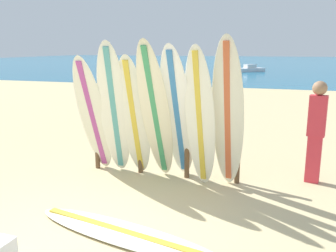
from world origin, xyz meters
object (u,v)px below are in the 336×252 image
(surfboard_leaning_center_left, at_px, (134,117))
(surfboard_leaning_far_right, at_px, (228,114))
(surfboard_leaning_far_left, at_px, (93,116))
(surfboard_leaning_center_right, at_px, (178,115))
(surfboard_rack, at_px, (163,139))
(surfboard_lying_on_sand, at_px, (124,233))
(surfboard_leaning_center, at_px, (156,114))
(surfboard_leaning_left, at_px, (114,111))
(beachgoer_standing, at_px, (316,128))
(surfboard_leaning_right, at_px, (200,119))
(small_boat_offshore, at_px, (250,69))

(surfboard_leaning_center_left, distance_m, surfboard_leaning_far_right, 1.65)
(surfboard_leaning_far_left, relative_size, surfboard_leaning_center_right, 0.92)
(surfboard_rack, xyz_separation_m, surfboard_lying_on_sand, (0.22, -2.24, -0.66))
(surfboard_leaning_far_right, bearing_deg, surfboard_rack, 165.85)
(surfboard_leaning_center, bearing_deg, surfboard_leaning_left, 173.69)
(surfboard_rack, xyz_separation_m, surfboard_leaning_center_right, (0.36, -0.30, 0.51))
(surfboard_leaning_center_right, height_order, surfboard_leaning_far_right, surfboard_leaning_far_right)
(surfboard_leaning_far_left, xyz_separation_m, beachgoer_standing, (3.81, 0.79, -0.13))
(surfboard_leaning_far_left, relative_size, surfboard_leaning_center, 0.89)
(surfboard_leaning_center, relative_size, surfboard_leaning_far_right, 0.98)
(surfboard_leaning_right, relative_size, beachgoer_standing, 1.34)
(surfboard_lying_on_sand, bearing_deg, surfboard_leaning_center_left, 108.61)
(surfboard_leaning_far_right, height_order, small_boat_offshore, surfboard_leaning_far_right)
(surfboard_leaning_far_left, xyz_separation_m, surfboard_lying_on_sand, (1.43, -1.90, -1.07))
(surfboard_leaning_left, height_order, surfboard_lying_on_sand, surfboard_leaning_left)
(surfboard_leaning_center_left, distance_m, surfboard_lying_on_sand, 2.34)
(surfboard_leaning_center_right, bearing_deg, surfboard_leaning_far_right, -0.36)
(surfboard_leaning_center, bearing_deg, surfboard_leaning_center_right, 21.43)
(surfboard_leaning_left, height_order, surfboard_leaning_center, surfboard_leaning_center)
(surfboard_rack, xyz_separation_m, surfboard_leaning_far_left, (-1.21, -0.34, 0.41))
(surfboard_leaning_far_right, bearing_deg, surfboard_leaning_left, -178.81)
(surfboard_leaning_left, distance_m, surfboard_leaning_center_left, 0.37)
(surfboard_rack, bearing_deg, beachgoer_standing, 9.72)
(surfboard_lying_on_sand, height_order, beachgoer_standing, beachgoer_standing)
(surfboard_leaning_center_right, xyz_separation_m, surfboard_lying_on_sand, (-0.14, -1.94, -1.16))
(surfboard_rack, height_order, surfboard_leaning_center, surfboard_leaning_center)
(surfboard_leaning_left, xyz_separation_m, surfboard_leaning_center_left, (0.34, 0.07, -0.11))
(surfboard_leaning_far_left, height_order, small_boat_offshore, surfboard_leaning_far_left)
(surfboard_leaning_right, xyz_separation_m, beachgoer_standing, (1.83, 0.88, -0.21))
(surfboard_leaning_left, bearing_deg, small_boat_offshore, 90.20)
(surfboard_leaning_center_right, bearing_deg, surfboard_lying_on_sand, -94.02)
(surfboard_leaning_center, distance_m, small_boat_offshore, 30.53)
(surfboard_lying_on_sand, bearing_deg, small_boat_offshore, 91.98)
(surfboard_leaning_far_left, distance_m, surfboard_leaning_center, 1.23)
(surfboard_leaning_far_left, distance_m, surfboard_leaning_center_right, 1.57)
(surfboard_leaning_center_left, height_order, surfboard_leaning_center_right, surfboard_leaning_center_right)
(surfboard_leaning_far_left, distance_m, surfboard_leaning_far_right, 2.41)
(surfboard_leaning_left, distance_m, small_boat_offshore, 30.43)
(surfboard_lying_on_sand, distance_m, beachgoer_standing, 3.71)
(surfboard_leaning_center_right, distance_m, surfboard_leaning_far_right, 0.84)
(surfboard_leaning_center_right, relative_size, surfboard_lying_on_sand, 0.86)
(surfboard_leaning_right, bearing_deg, surfboard_leaning_center_right, 162.15)
(small_boat_offshore, bearing_deg, surfboard_leaning_left, -89.80)
(surfboard_leaning_center_left, bearing_deg, surfboard_leaning_center_right, -1.97)
(surfboard_leaning_far_left, relative_size, surfboard_lying_on_sand, 0.79)
(surfboard_leaning_far_right, distance_m, beachgoer_standing, 1.62)
(surfboard_leaning_far_right, bearing_deg, small_boat_offshore, 93.94)
(surfboard_leaning_center, bearing_deg, surfboard_leaning_far_left, 175.74)
(surfboard_rack, height_order, surfboard_leaning_far_right, surfboard_leaning_far_right)
(surfboard_leaning_center, xyz_separation_m, beachgoer_standing, (2.59, 0.88, -0.26))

